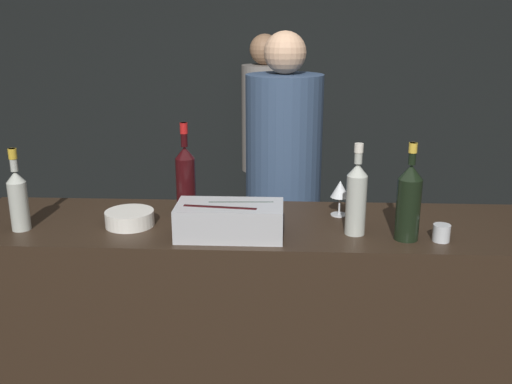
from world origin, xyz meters
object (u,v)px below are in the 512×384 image
object	(u,v)px
wine_glass	(340,190)
candle_votive	(441,233)
ice_bin_with_bottles	(230,219)
rose_wine_bottle	(18,197)
person_blond_tee	(264,145)
bowl_white	(130,218)
champagne_bottle	(409,201)
person_in_hoodie	(283,189)
white_wine_bottle	(356,196)
red_wine_bottle_tall	(186,178)

from	to	relation	value
wine_glass	candle_votive	world-z (taller)	wine_glass
ice_bin_with_bottles	wine_glass	world-z (taller)	wine_glass
rose_wine_bottle	person_blond_tee	world-z (taller)	person_blond_tee
bowl_white	champagne_bottle	xyz separation A→B (m)	(1.06, -0.09, 0.12)
person_in_hoodie	person_blond_tee	bearing A→B (deg)	24.12
white_wine_bottle	red_wine_bottle_tall	bearing A→B (deg)	162.82
candle_votive	champagne_bottle	size ratio (longest dim) A/B	0.17
ice_bin_with_bottles	bowl_white	xyz separation A→B (m)	(-0.40, 0.09, -0.04)
bowl_white	candle_votive	distance (m)	1.19
champagne_bottle	person_blond_tee	size ratio (longest dim) A/B	0.20
rose_wine_bottle	person_in_hoodie	distance (m)	1.34
bowl_white	wine_glass	xyz separation A→B (m)	(0.83, 0.17, 0.08)
wine_glass	person_in_hoodie	distance (m)	0.69
white_wine_bottle	person_blond_tee	xyz separation A→B (m)	(-0.41, 1.99, -0.23)
white_wine_bottle	candle_votive	bearing A→B (deg)	-11.06
bowl_white	rose_wine_bottle	bearing A→B (deg)	-171.04
bowl_white	wine_glass	world-z (taller)	wine_glass
wine_glass	person_blond_tee	world-z (taller)	person_blond_tee
person_blond_tee	person_in_hoodie	bearing A→B (deg)	-90.76
ice_bin_with_bottles	person_blond_tee	size ratio (longest dim) A/B	0.22
bowl_white	wine_glass	distance (m)	0.85
champagne_bottle	rose_wine_bottle	xyz separation A→B (m)	(-1.46, 0.03, -0.02)
red_wine_bottle_tall	person_in_hoodie	distance (m)	0.78
rose_wine_bottle	person_in_hoodie	size ratio (longest dim) A/B	0.18
candle_votive	champagne_bottle	xyz separation A→B (m)	(-0.12, 0.01, 0.12)
wine_glass	white_wine_bottle	xyz separation A→B (m)	(0.04, -0.21, 0.04)
ice_bin_with_bottles	person_blond_tee	bearing A→B (deg)	88.34
rose_wine_bottle	person_in_hoodie	world-z (taller)	person_in_hoodie
wine_glass	person_blond_tee	xyz separation A→B (m)	(-0.37, 1.77, -0.19)
wine_glass	person_in_hoodie	size ratio (longest dim) A/B	0.08
bowl_white	white_wine_bottle	distance (m)	0.88
candle_votive	person_in_hoodie	distance (m)	1.07
bowl_white	rose_wine_bottle	distance (m)	0.42
champagne_bottle	rose_wine_bottle	bearing A→B (deg)	178.86
bowl_white	rose_wine_bottle	world-z (taller)	rose_wine_bottle
ice_bin_with_bottles	champagne_bottle	size ratio (longest dim) A/B	1.09
rose_wine_bottle	bowl_white	bearing A→B (deg)	8.96
champagne_bottle	person_in_hoodie	bearing A→B (deg)	117.22
person_blond_tee	red_wine_bottle_tall	bearing A→B (deg)	-106.10
red_wine_bottle_tall	white_wine_bottle	bearing A→B (deg)	-17.18
wine_glass	rose_wine_bottle	world-z (taller)	rose_wine_bottle
bowl_white	person_blond_tee	size ratio (longest dim) A/B	0.11
red_wine_bottle_tall	rose_wine_bottle	distance (m)	0.65
ice_bin_with_bottles	rose_wine_bottle	world-z (taller)	rose_wine_bottle
candle_votive	rose_wine_bottle	bearing A→B (deg)	178.46
red_wine_bottle_tall	person_blond_tee	bearing A→B (deg)	81.55
ice_bin_with_bottles	candle_votive	distance (m)	0.78
ice_bin_with_bottles	champagne_bottle	world-z (taller)	champagne_bottle
red_wine_bottle_tall	rose_wine_bottle	world-z (taller)	red_wine_bottle_tall
person_blond_tee	ice_bin_with_bottles	bearing A→B (deg)	-99.31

